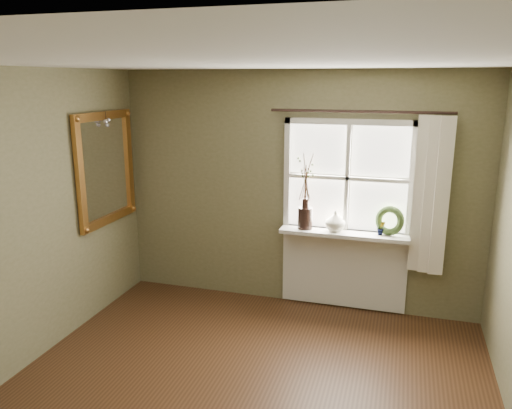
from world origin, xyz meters
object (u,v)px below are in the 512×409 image
object	(u,v)px
dark_jug	(305,218)
wreath	(389,224)
gilt_mirror	(106,168)
cream_vase	(335,221)

from	to	relation	value
dark_jug	wreath	bearing A→B (deg)	2.60
wreath	dark_jug	bearing A→B (deg)	-157.94
wreath	gilt_mirror	distance (m)	3.07
dark_jug	wreath	world-z (taller)	wreath
cream_vase	wreath	bearing A→B (deg)	4.11
dark_jug	cream_vase	bearing A→B (deg)	0.00
dark_jug	gilt_mirror	xyz separation A→B (m)	(-2.09, -0.51, 0.53)
dark_jug	gilt_mirror	bearing A→B (deg)	-166.38
gilt_mirror	wreath	bearing A→B (deg)	10.42
dark_jug	cream_vase	size ratio (longest dim) A/B	1.05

